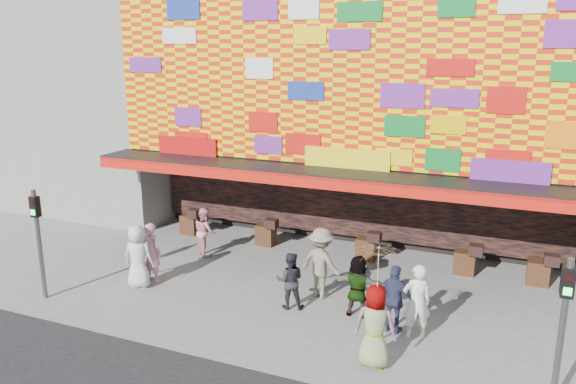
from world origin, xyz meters
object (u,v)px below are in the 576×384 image
at_px(ped_e, 395,299).
at_px(ped_g, 375,326).
at_px(ped_f, 358,286).
at_px(signal_left, 38,232).
at_px(ped_d, 321,263).
at_px(ped_c, 290,280).
at_px(ped_h, 417,302).
at_px(signal_right, 563,319).
at_px(ped_i, 205,231).
at_px(ped_b, 152,252).
at_px(parasol, 377,268).
at_px(ped_a, 138,256).

height_order(ped_e, ped_g, ped_g).
height_order(ped_e, ped_f, ped_e).
height_order(signal_left, ped_g, signal_left).
bearing_deg(ped_d, ped_c, 77.29).
distance_m(ped_g, ped_h, 1.62).
relative_size(signal_right, ped_i, 1.89).
bearing_deg(signal_left, ped_g, 1.29).
xyz_separation_m(ped_c, ped_h, (3.26, -0.31, 0.15)).
relative_size(ped_g, ped_h, 1.00).
relative_size(ped_b, ped_c, 1.17).
relative_size(signal_left, ped_h, 1.66).
xyz_separation_m(signal_left, parasol, (8.97, 0.20, 0.34)).
bearing_deg(ped_h, signal_left, -14.40).
bearing_deg(ped_e, ped_h, -172.96).
distance_m(signal_left, ped_f, 8.39).
bearing_deg(parasol, ped_i, 147.34).
distance_m(signal_right, ped_b, 10.63).
distance_m(signal_right, ped_c, 6.53).
bearing_deg(ped_f, ped_h, 160.83).
bearing_deg(ped_b, signal_right, -177.97).
height_order(signal_right, ped_g, signal_right).
bearing_deg(signal_right, signal_left, 180.00).
bearing_deg(ped_h, ped_e, -30.96).
height_order(ped_f, ped_h, ped_h).
bearing_deg(signal_right, ped_a, 171.38).
bearing_deg(ped_a, ped_c, 177.70).
height_order(signal_left, ped_b, signal_left).
bearing_deg(ped_b, ped_a, 87.66).
xyz_separation_m(ped_f, ped_h, (1.55, -0.56, 0.11)).
height_order(signal_left, ped_c, signal_left).
relative_size(ped_h, parasol, 0.93).
distance_m(signal_right, ped_a, 10.67).
bearing_deg(ped_h, ped_f, -44.34).
relative_size(signal_left, ped_a, 1.67).
height_order(ped_e, parasol, parasol).
bearing_deg(ped_b, parasol, 178.27).
relative_size(ped_i, parasol, 0.81).
bearing_deg(ped_e, signal_left, 24.52).
relative_size(ped_d, ped_e, 1.15).
relative_size(ped_d, parasol, 0.99).
bearing_deg(ped_i, ped_a, 122.73).
relative_size(ped_b, ped_g, 0.97).
relative_size(ped_a, ped_i, 1.13).
bearing_deg(ped_h, ped_a, -23.68).
relative_size(signal_left, ped_b, 1.71).
xyz_separation_m(ped_a, ped_h, (7.67, 0.12, 0.01)).
height_order(ped_b, parasol, parasol).
height_order(ped_a, ped_g, ped_g).
height_order(ped_g, parasol, parasol).
xyz_separation_m(ped_f, parasol, (0.96, -2.07, 1.40)).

